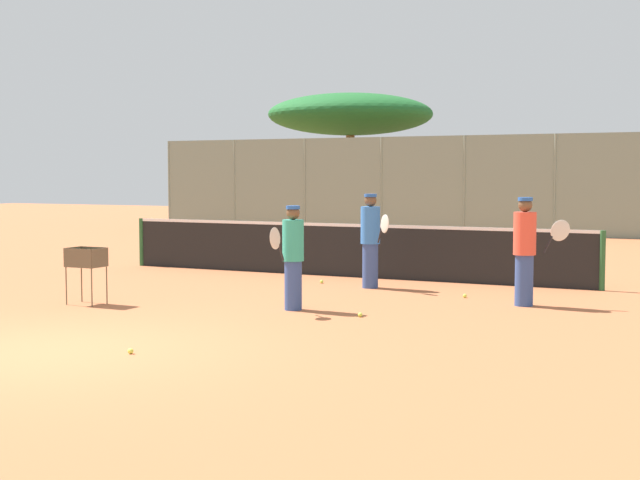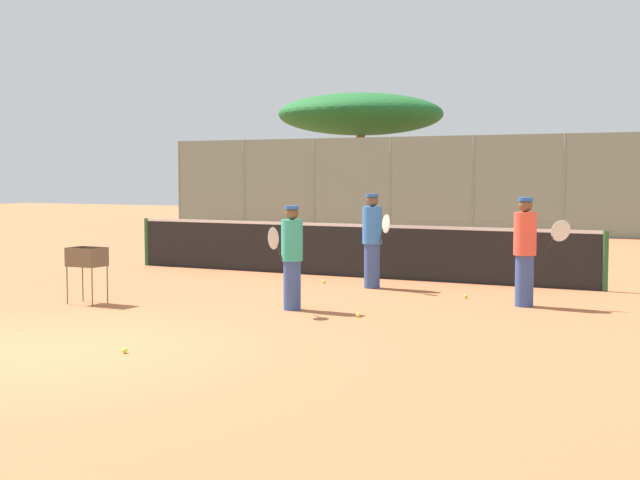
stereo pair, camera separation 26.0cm
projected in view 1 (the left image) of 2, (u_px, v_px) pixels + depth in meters
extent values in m
plane|color=#B7663D|center=(47.00, 352.00, 10.35)|extent=(80.00, 80.00, 0.00)
cylinder|color=#26592D|center=(141.00, 242.00, 20.07)|extent=(0.10, 0.10, 1.07)
cylinder|color=#26592D|center=(603.00, 261.00, 15.74)|extent=(0.10, 0.10, 1.07)
cube|color=black|center=(344.00, 252.00, 17.91)|extent=(10.02, 0.01, 1.01)
cube|color=white|center=(344.00, 225.00, 17.87)|extent=(10.02, 0.02, 0.06)
cylinder|color=gray|center=(169.00, 183.00, 36.02)|extent=(0.08, 0.08, 3.40)
cylinder|color=gray|center=(234.00, 184.00, 34.69)|extent=(0.08, 0.08, 3.40)
cylinder|color=gray|center=(305.00, 184.00, 33.36)|extent=(0.08, 0.08, 3.40)
cylinder|color=gray|center=(381.00, 184.00, 32.03)|extent=(0.08, 0.08, 3.40)
cylinder|color=gray|center=(464.00, 185.00, 30.70)|extent=(0.08, 0.08, 3.40)
cylinder|color=gray|center=(555.00, 185.00, 29.37)|extent=(0.08, 0.08, 3.40)
cube|color=gray|center=(508.00, 185.00, 30.04)|extent=(27.70, 0.01, 3.40)
cylinder|color=brown|center=(350.00, 178.00, 39.05)|extent=(0.38, 0.38, 3.76)
ellipsoid|color=#1E6028|center=(350.00, 115.00, 38.85)|extent=(7.19, 7.19, 1.80)
cylinder|color=#334C8C|center=(524.00, 280.00, 13.94)|extent=(0.28, 0.28, 0.80)
cylinder|color=#E54C38|center=(525.00, 233.00, 13.89)|extent=(0.35, 0.35, 0.67)
sphere|color=brown|center=(525.00, 205.00, 13.85)|extent=(0.22, 0.22, 0.22)
cylinder|color=#2659B2|center=(525.00, 199.00, 13.85)|extent=(0.23, 0.23, 0.05)
cylinder|color=black|center=(548.00, 244.00, 13.83)|extent=(0.15, 0.07, 0.27)
ellipsoid|color=silver|center=(560.00, 230.00, 13.78)|extent=(0.39, 0.13, 0.43)
cylinder|color=#334C8C|center=(293.00, 285.00, 13.52)|extent=(0.27, 0.27, 0.75)
cylinder|color=teal|center=(293.00, 240.00, 13.47)|extent=(0.33, 0.33, 0.62)
sphere|color=brown|center=(293.00, 213.00, 13.44)|extent=(0.20, 0.20, 0.20)
cylinder|color=#2659B2|center=(293.00, 207.00, 13.43)|extent=(0.21, 0.21, 0.05)
cylinder|color=black|center=(281.00, 252.00, 13.18)|extent=(0.04, 0.15, 0.27)
ellipsoid|color=silver|center=(275.00, 238.00, 13.02)|extent=(0.05, 0.40, 0.43)
cylinder|color=#334C8C|center=(370.00, 266.00, 16.14)|extent=(0.29, 0.29, 0.81)
cylinder|color=blue|center=(370.00, 225.00, 16.09)|extent=(0.35, 0.35, 0.67)
sphere|color=brown|center=(370.00, 201.00, 16.05)|extent=(0.22, 0.22, 0.22)
cylinder|color=#2659B2|center=(371.00, 195.00, 16.05)|extent=(0.23, 0.23, 0.05)
cylinder|color=black|center=(380.00, 236.00, 15.78)|extent=(0.13, 0.12, 0.27)
ellipsoid|color=silver|center=(385.00, 224.00, 15.60)|extent=(0.33, 0.28, 0.43)
cylinder|color=brown|center=(66.00, 286.00, 14.05)|extent=(0.02, 0.02, 0.60)
cylinder|color=brown|center=(92.00, 288.00, 13.83)|extent=(0.02, 0.02, 0.60)
cylinder|color=brown|center=(82.00, 283.00, 14.37)|extent=(0.02, 0.02, 0.60)
cylinder|color=brown|center=(107.00, 285.00, 14.15)|extent=(0.02, 0.02, 0.60)
cube|color=brown|center=(86.00, 266.00, 14.08)|extent=(0.55, 0.40, 0.01)
cube|color=brown|center=(77.00, 258.00, 13.89)|extent=(0.55, 0.01, 0.30)
cube|color=brown|center=(94.00, 256.00, 14.25)|extent=(0.55, 0.01, 0.30)
cube|color=brown|center=(72.00, 256.00, 14.19)|extent=(0.01, 0.40, 0.30)
cube|color=brown|center=(100.00, 258.00, 13.95)|extent=(0.01, 0.40, 0.30)
sphere|color=#D1E54C|center=(72.00, 264.00, 14.01)|extent=(0.07, 0.07, 0.07)
sphere|color=#D1E54C|center=(81.00, 263.00, 14.21)|extent=(0.07, 0.07, 0.07)
sphere|color=#D1E54C|center=(98.00, 260.00, 14.09)|extent=(0.07, 0.07, 0.07)
sphere|color=#D1E54C|center=(83.00, 261.00, 14.06)|extent=(0.07, 0.07, 0.07)
sphere|color=#D1E54C|center=(80.00, 263.00, 14.27)|extent=(0.07, 0.07, 0.07)
sphere|color=#D1E54C|center=(91.00, 261.00, 13.91)|extent=(0.07, 0.07, 0.07)
sphere|color=#D1E54C|center=(96.00, 260.00, 14.17)|extent=(0.07, 0.07, 0.07)
sphere|color=#D1E54C|center=(86.00, 261.00, 14.01)|extent=(0.07, 0.07, 0.07)
sphere|color=#D1E54C|center=(97.00, 260.00, 14.12)|extent=(0.07, 0.07, 0.07)
sphere|color=#D1E54C|center=(75.00, 263.00, 14.12)|extent=(0.07, 0.07, 0.07)
sphere|color=#D1E54C|center=(97.00, 261.00, 13.98)|extent=(0.07, 0.07, 0.07)
sphere|color=#D1E54C|center=(84.00, 263.00, 14.25)|extent=(0.07, 0.07, 0.07)
sphere|color=#D1E54C|center=(79.00, 264.00, 14.09)|extent=(0.07, 0.07, 0.07)
sphere|color=#D1E54C|center=(85.00, 261.00, 13.96)|extent=(0.07, 0.07, 0.07)
sphere|color=#D1E54C|center=(360.00, 315.00, 12.86)|extent=(0.07, 0.07, 0.07)
sphere|color=#D1E54C|center=(322.00, 282.00, 16.83)|extent=(0.07, 0.07, 0.07)
sphere|color=#D1E54C|center=(465.00, 296.00, 14.86)|extent=(0.07, 0.07, 0.07)
sphere|color=#D1E54C|center=(131.00, 351.00, 10.22)|extent=(0.07, 0.07, 0.07)
cube|color=#3F4C8C|center=(371.00, 213.00, 37.18)|extent=(4.20, 1.70, 0.90)
cube|color=#33383D|center=(367.00, 194.00, 37.21)|extent=(2.20, 1.50, 0.70)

